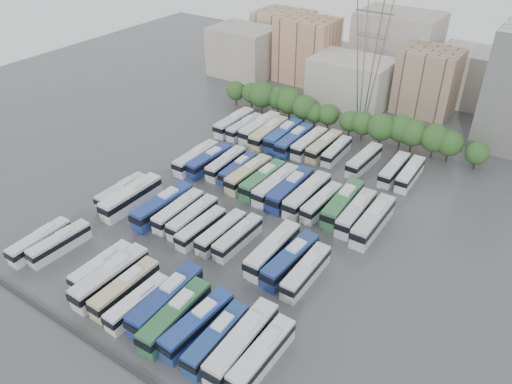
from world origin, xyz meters
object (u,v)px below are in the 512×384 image
Objects in this scene: bus_r3_s0 at (234,123)px; bus_r2_s13 at (373,221)px; bus_r2_s7 at (276,185)px; bus_r2_s11 at (343,203)px; bus_r1_s12 at (306,271)px; bus_r3_s13 at (410,174)px; bus_r1_s3 at (163,206)px; bus_r0_s8 at (166,300)px; bus_r0_s0 at (40,241)px; bus_r2_s2 at (209,160)px; bus_r2_s10 at (322,202)px; bus_r1_s6 at (201,228)px; bus_r1_s10 at (273,250)px; bus_r1_s5 at (193,217)px; bus_r3_s2 at (260,128)px; bus_r0_s6 at (125,288)px; bus_r1_s8 at (238,237)px; bus_r2_s4 at (238,169)px; bus_r3_s8 at (337,151)px; bus_r0_s9 at (176,316)px; bus_r2_s8 at (290,189)px; bus_r0_s10 at (198,324)px; bus_r3_s7 at (324,146)px; bus_r0_s5 at (111,277)px; electricity_pylon at (370,48)px; bus_r0_s11 at (217,338)px; bus_r1_s0 at (122,191)px; bus_r3_s6 at (309,143)px; bus_r3_s1 at (245,127)px; bus_r1_s7 at (221,232)px; bus_r3_s4 at (283,135)px; bus_r2_s9 at (307,195)px; bus_r0_s7 at (138,302)px; bus_r0_s12 at (242,342)px; bus_r2_s1 at (196,158)px; bus_r3_s3 at (269,133)px; bus_r2_s5 at (249,174)px; bus_r3_s10 at (364,160)px; bus_r3_s5 at (294,140)px; bus_r2_s12 at (356,213)px; bus_r0_s4 at (102,266)px; bus_r1_s4 at (179,211)px; bus_r2_s3 at (226,163)px; bus_r1_s11 at (290,260)px; bus_r2_s6 at (263,180)px; bus_r1_s1 at (131,197)px.

bus_r2_s13 is at bearing -22.94° from bus_r3_s0.
bus_r2_s7 is 0.94× the size of bus_r2_s11.
bus_r1_s12 is 1.02× the size of bus_r3_s13.
bus_r0_s8 is at bearing -44.18° from bus_r1_s3.
bus_r0_s0 is 36.92m from bus_r2_s2.
bus_r1_s6 is at bearing -123.72° from bus_r2_s10.
bus_r1_s10 is at bearing 8.61° from bus_r1_s6.
bus_r3_s2 is (-9.89, 35.69, 0.28)m from bus_r1_s5.
bus_r0_s6 is 1.07× the size of bus_r1_s8.
bus_r2_s4 is 1.00× the size of bus_r3_s8.
bus_r3_s0 is at bearing 116.17° from bus_r0_s9.
bus_r1_s5 is 19.49m from bus_r2_s8.
bus_r3_s8 is (-6.66, 54.55, -0.23)m from bus_r0_s10.
bus_r3_s7 is (-9.75, 54.58, -0.01)m from bus_r0_s10.
bus_r0_s5 reaches higher than bus_r3_s13.
bus_r0_s10 reaches higher than bus_r2_s2.
bus_r0_s11 is (12.98, -74.06, -16.84)m from electricity_pylon.
bus_r1_s12 is at bearing -3.63° from bus_r1_s8.
bus_r0_s5 is 23.99m from bus_r1_s0.
bus_r3_s1 is at bearing -175.52° from bus_r3_s6.
bus_r0_s9 is at bearing -166.24° from bus_r0_s10.
bus_r1_s7 is (23.17, 0.66, -0.00)m from bus_r1_s0.
bus_r2_s8 is 1.01× the size of bus_r3_s4.
bus_r2_s9 is 19.46m from bus_r3_s8.
electricity_pylon reaches higher than bus_r0_s7.
bus_r0_s6 is 54.78m from bus_r3_s4.
bus_r0_s6 is 36.43m from bus_r2_s8.
bus_r0_s8 is 1.25× the size of bus_r1_s6.
bus_r0_s6 is 0.87× the size of bus_r0_s12.
bus_r2_s1 is 0.91× the size of bus_r3_s3.
bus_r2_s5 is 24.72m from bus_r3_s10.
bus_r2_s9 is 1.03× the size of bus_r3_s5.
bus_r1_s6 is (-20.10, 16.12, -0.42)m from bus_r0_s12.
bus_r2_s12 is at bearing -42.79° from bus_r3_s6.
bus_r0_s4 is 26.55m from bus_r1_s10.
bus_r1_s4 is 1.01× the size of bus_r2_s3.
bus_r1_s5 is 1.00× the size of bus_r2_s3.
bus_r0_s7 is 0.84× the size of bus_r2_s7.
bus_r0_s5 reaches higher than bus_r0_s10.
bus_r2_s13 is (10.17, 34.66, 0.17)m from bus_r0_s10.
bus_r0_s12 is 53.62m from bus_r3_s10.
bus_r1_s10 reaches higher than bus_r1_s11.
bus_r0_s9 is at bearing -72.25° from bus_r3_s3.
bus_r3_s13 is at bearing 73.74° from bus_r0_s9.
bus_r2_s4 is 0.86× the size of bus_r2_s6.
bus_r1_s1 is 25.08m from bus_r2_s6.
bus_r2_s3 is 0.91× the size of bus_r2_s7.
bus_r1_s1 reaches higher than bus_r3_s8.
bus_r3_s10 reaches higher than bus_r0_s0.
bus_r2_s13 reaches higher than bus_r0_s5.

